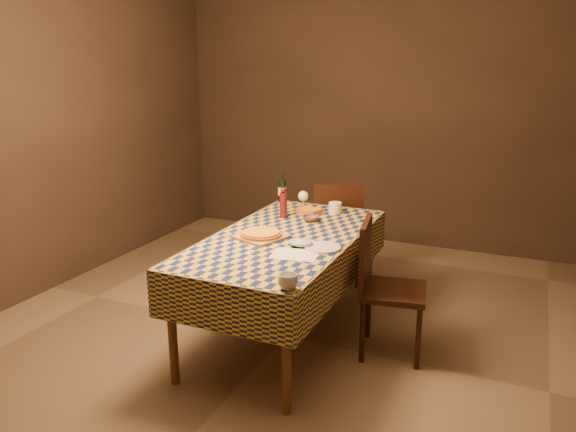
{
  "coord_description": "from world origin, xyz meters",
  "views": [
    {
      "loc": [
        1.51,
        -3.37,
        1.95
      ],
      "look_at": [
        0.0,
        0.05,
        0.9
      ],
      "focal_mm": 35.0,
      "sensor_mm": 36.0,
      "label": 1
    }
  ],
  "objects": [
    {
      "name": "wine_bottle",
      "position": [
        -0.42,
        0.87,
        0.87
      ],
      "size": [
        0.07,
        0.07,
        0.27
      ],
      "color": "black",
      "rests_on": "dining_table"
    },
    {
      "name": "flour_patch",
      "position": [
        0.22,
        -0.33,
        0.77
      ],
      "size": [
        0.31,
        0.26,
        0.0
      ],
      "primitive_type": "cube",
      "rotation": [
        0.0,
        0.0,
        0.16
      ],
      "color": "silver",
      "rests_on": "dining_table"
    },
    {
      "name": "pepper_mill",
      "position": [
        -0.2,
        0.42,
        0.88
      ],
      "size": [
        0.06,
        0.06,
        0.24
      ],
      "color": "#4E1212",
      "rests_on": "dining_table"
    },
    {
      "name": "bowl",
      "position": [
        0.03,
        0.42,
        0.79
      ],
      "size": [
        0.13,
        0.13,
        0.04
      ],
      "primitive_type": "imported",
      "rotation": [
        0.0,
        0.0,
        0.02
      ],
      "color": "#604950",
      "rests_on": "dining_table"
    },
    {
      "name": "dining_table",
      "position": [
        0.0,
        0.0,
        0.69
      ],
      "size": [
        0.94,
        1.84,
        0.77
      ],
      "color": "brown",
      "rests_on": "ground"
    },
    {
      "name": "pizza",
      "position": [
        -0.13,
        -0.11,
        0.8
      ],
      "size": [
        0.29,
        0.29,
        0.03
      ],
      "color": "brown",
      "rests_on": "cutting_board"
    },
    {
      "name": "wine_glass",
      "position": [
        -0.13,
        0.65,
        0.89
      ],
      "size": [
        0.09,
        0.09,
        0.17
      ],
      "color": "silver",
      "rests_on": "dining_table"
    },
    {
      "name": "flour_bag",
      "position": [
        0.18,
        -0.16,
        0.79
      ],
      "size": [
        0.19,
        0.15,
        0.05
      ],
      "primitive_type": "ellipsoid",
      "rotation": [
        0.0,
        0.0,
        0.17
      ],
      "color": "#A5AED3",
      "rests_on": "dining_table"
    },
    {
      "name": "takeout_container",
      "position": [
        -0.06,
        0.6,
        0.79
      ],
      "size": [
        0.21,
        0.18,
        0.05
      ],
      "primitive_type": "cube",
      "rotation": [
        0.0,
        0.0,
        -0.3
      ],
      "color": "#C66B1A",
      "rests_on": "dining_table"
    },
    {
      "name": "cutting_board",
      "position": [
        -0.13,
        -0.11,
        0.78
      ],
      "size": [
        0.38,
        0.38,
        0.02
      ],
      "primitive_type": "cube",
      "rotation": [
        0.0,
        0.0,
        -0.33
      ],
      "color": "#A47D4D",
      "rests_on": "dining_table"
    },
    {
      "name": "tumbler",
      "position": [
        0.4,
        -0.85,
        0.81
      ],
      "size": [
        0.14,
        0.14,
        0.09
      ],
      "primitive_type": "imported",
      "rotation": [
        0.0,
        0.0,
        -0.31
      ],
      "color": "silver",
      "rests_on": "dining_table"
    },
    {
      "name": "deli_tub",
      "position": [
        0.12,
        0.71,
        0.81
      ],
      "size": [
        0.14,
        0.14,
        0.09
      ],
      "primitive_type": "cylinder",
      "rotation": [
        0.0,
        0.0,
        0.41
      ],
      "color": "silver",
      "rests_on": "dining_table"
    },
    {
      "name": "white_plate",
      "position": [
        0.33,
        -0.15,
        0.78
      ],
      "size": [
        0.3,
        0.3,
        0.01
      ],
      "primitive_type": "cylinder",
      "rotation": [
        0.0,
        0.0,
        -0.34
      ],
      "color": "silver",
      "rests_on": "dining_table"
    },
    {
      "name": "chair_right",
      "position": [
        0.67,
        0.08,
        0.52
      ],
      "size": [
        0.49,
        0.48,
        0.93
      ],
      "color": "black",
      "rests_on": "ground"
    },
    {
      "name": "chair_far",
      "position": [
        0.01,
        1.12,
        0.52
      ],
      "size": [
        0.54,
        0.55,
        0.93
      ],
      "color": "black",
      "rests_on": "ground"
    },
    {
      "name": "room",
      "position": [
        0.0,
        0.0,
        1.35
      ],
      "size": [
        5.0,
        5.1,
        2.7
      ],
      "color": "brown",
      "rests_on": "ground"
    }
  ]
}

